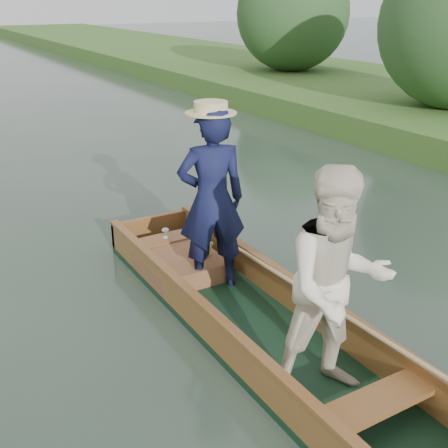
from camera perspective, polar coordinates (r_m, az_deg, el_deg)
ground at (r=5.65m, az=3.15°, el=-10.97°), size 120.00×120.00×0.00m
trees_far at (r=14.56m, az=2.49°, el=19.77°), size 22.08×11.46×4.41m
punt at (r=5.17m, az=4.32°, el=-4.62°), size 1.12×5.00×2.10m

